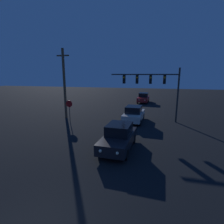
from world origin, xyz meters
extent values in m
cube|color=black|center=(1.42, 7.17, 0.66)|extent=(2.02, 4.31, 0.69)
cube|color=black|center=(1.43, 7.38, 1.35)|extent=(1.63, 1.99, 0.69)
cylinder|color=black|center=(2.18, 5.82, 0.31)|extent=(0.23, 0.64, 0.63)
cylinder|color=black|center=(0.52, 5.90, 0.31)|extent=(0.23, 0.64, 0.63)
cylinder|color=black|center=(2.32, 8.43, 0.31)|extent=(0.23, 0.64, 0.63)
cylinder|color=black|center=(0.66, 8.52, 0.31)|extent=(0.23, 0.64, 0.63)
sphere|color=#F9EFC6|center=(1.80, 5.01, 0.73)|extent=(0.18, 0.18, 0.18)
sphere|color=#F9EFC6|center=(0.81, 5.06, 0.73)|extent=(0.18, 0.18, 0.18)
cube|color=beige|center=(1.61, 14.47, 0.66)|extent=(2.03, 4.32, 0.69)
cube|color=black|center=(1.60, 14.26, 1.35)|extent=(1.64, 2.00, 0.69)
cylinder|color=black|center=(0.85, 15.83, 0.31)|extent=(0.23, 0.64, 0.63)
cylinder|color=black|center=(2.51, 15.74, 0.31)|extent=(0.23, 0.64, 0.63)
cylinder|color=black|center=(0.71, 13.21, 0.31)|extent=(0.23, 0.64, 0.63)
cylinder|color=black|center=(2.37, 13.12, 0.31)|extent=(0.23, 0.64, 0.63)
sphere|color=#F9EFC6|center=(1.23, 16.63, 0.73)|extent=(0.18, 0.18, 0.18)
sphere|color=#F9EFC6|center=(2.22, 16.58, 0.73)|extent=(0.18, 0.18, 0.18)
cube|color=#B21E1E|center=(1.74, 27.65, 0.66)|extent=(1.98, 4.30, 0.69)
cube|color=black|center=(1.75, 27.86, 1.35)|extent=(1.61, 1.98, 0.69)
cylinder|color=black|center=(2.51, 26.30, 0.31)|extent=(0.22, 0.64, 0.63)
cylinder|color=black|center=(0.85, 26.37, 0.31)|extent=(0.22, 0.64, 0.63)
cylinder|color=black|center=(2.62, 28.92, 0.31)|extent=(0.22, 0.64, 0.63)
cylinder|color=black|center=(0.96, 28.99, 0.31)|extent=(0.22, 0.64, 0.63)
sphere|color=#F9EFC6|center=(2.14, 25.50, 0.73)|extent=(0.18, 0.18, 0.18)
sphere|color=#F9EFC6|center=(1.15, 25.54, 0.73)|extent=(0.18, 0.18, 0.18)
cylinder|color=#2D2D2D|center=(5.95, 15.22, 2.80)|extent=(0.18, 0.18, 5.61)
cube|color=#2D2D2D|center=(2.46, 15.22, 4.94)|extent=(6.98, 0.12, 0.12)
cube|color=black|center=(4.55, 15.22, 4.43)|extent=(0.28, 0.28, 0.90)
cylinder|color=orange|center=(4.55, 15.07, 4.63)|extent=(0.20, 0.02, 0.20)
cube|color=black|center=(3.16, 15.22, 4.43)|extent=(0.28, 0.28, 0.90)
cylinder|color=orange|center=(3.16, 15.07, 4.63)|extent=(0.20, 0.02, 0.20)
cube|color=black|center=(1.76, 15.22, 4.43)|extent=(0.28, 0.28, 0.90)
cylinder|color=orange|center=(1.76, 15.07, 4.63)|extent=(0.20, 0.02, 0.20)
cube|color=black|center=(0.36, 15.22, 4.43)|extent=(0.28, 0.28, 0.90)
cylinder|color=orange|center=(0.36, 15.07, 4.63)|extent=(0.20, 0.02, 0.20)
cylinder|color=#2D2D2D|center=(-4.88, 12.56, 1.16)|extent=(0.07, 0.07, 2.33)
cylinder|color=red|center=(-4.88, 12.54, 1.98)|extent=(0.70, 0.03, 0.70)
cylinder|color=brown|center=(-6.23, 14.25, 3.85)|extent=(0.28, 0.28, 7.70)
cube|color=brown|center=(-6.23, 14.25, 6.93)|extent=(1.42, 0.14, 0.14)
camera|label=1|loc=(3.62, -3.67, 4.98)|focal=28.00mm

